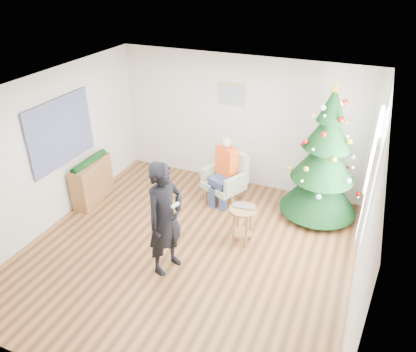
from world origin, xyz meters
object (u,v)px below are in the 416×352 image
at_px(stool, 242,225).
at_px(standing_man, 165,219).
at_px(armchair, 226,183).
at_px(console, 92,182).
at_px(christmas_tree, 324,160).

xyz_separation_m(stool, standing_man, (-0.84, -1.01, 0.55)).
distance_m(stool, armchair, 1.34).
relative_size(standing_man, console, 1.77).
height_order(stool, standing_man, standing_man).
bearing_deg(console, armchair, 17.28).
distance_m(christmas_tree, standing_man, 2.97).
distance_m(standing_man, console, 2.53).
distance_m(christmas_tree, armchair, 1.87).
bearing_deg(stool, christmas_tree, 52.69).
distance_m(stool, console, 3.05).
xyz_separation_m(christmas_tree, stool, (-1.00, -1.31, -0.77)).
distance_m(christmas_tree, stool, 1.82).
relative_size(stool, standing_man, 0.37).
relative_size(christmas_tree, armchair, 2.51).
bearing_deg(armchair, console, -131.98).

